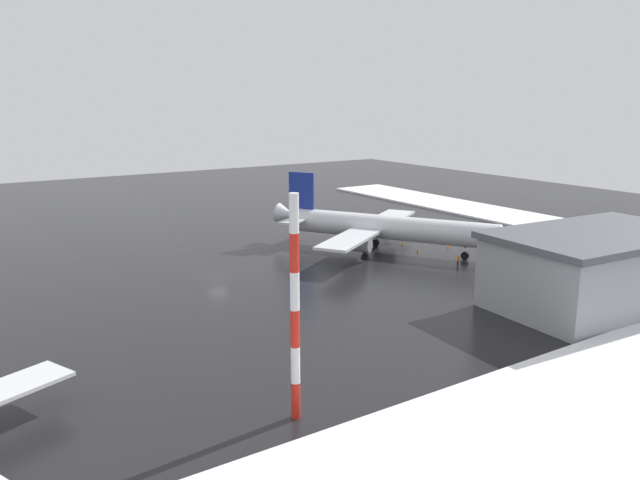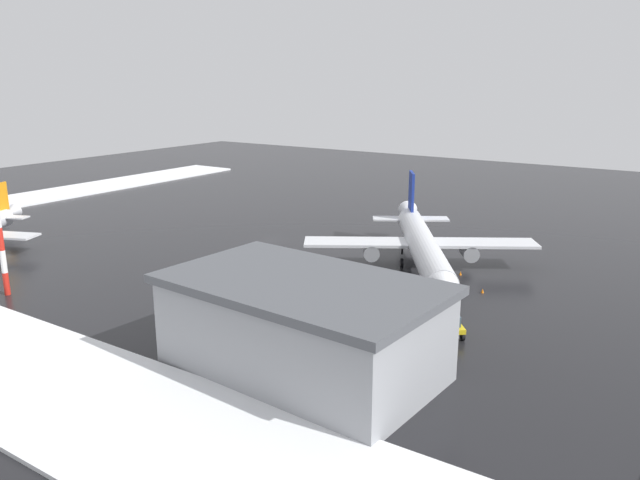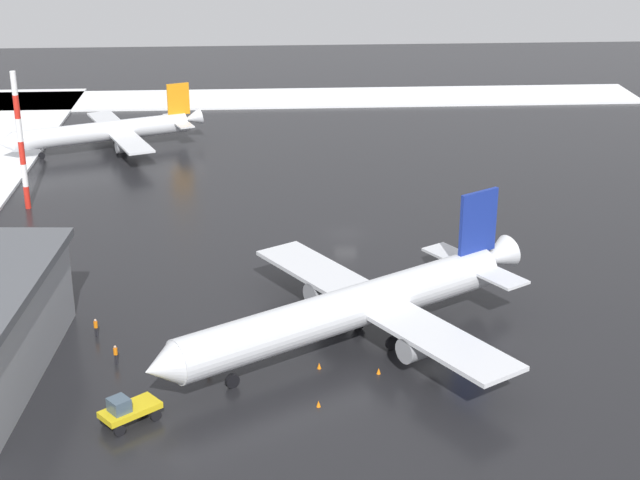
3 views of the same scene
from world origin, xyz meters
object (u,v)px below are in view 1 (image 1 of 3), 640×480
(airplane_far_rear, at_px, (385,227))
(cargo_hangar, at_px, (596,268))
(traffic_cone_near_nose, at_px, (418,251))
(traffic_cone_wingtip_side, at_px, (403,244))
(ground_crew_near_tug, at_px, (458,260))
(ground_crew_by_nose_gear, at_px, (483,285))
(antenna_mast, at_px, (295,310))
(traffic_cone_mid_line, at_px, (448,246))
(pushback_tug, at_px, (531,258))
(ground_crew_beside_wing, at_px, (496,274))

(airplane_far_rear, distance_m, cargo_hangar, 34.01)
(traffic_cone_near_nose, relative_size, traffic_cone_wingtip_side, 1.00)
(ground_crew_near_tug, xyz_separation_m, traffic_cone_wingtip_side, (2.11, 14.47, -0.70))
(traffic_cone_near_nose, bearing_deg, ground_crew_by_nose_gear, -110.00)
(antenna_mast, bearing_deg, traffic_cone_mid_line, 34.23)
(airplane_far_rear, relative_size, cargo_hangar, 1.36)
(traffic_cone_mid_line, xyz_separation_m, traffic_cone_wingtip_side, (-5.01, 5.40, 0.00))
(cargo_hangar, relative_size, traffic_cone_wingtip_side, 47.17)
(airplane_far_rear, bearing_deg, pushback_tug, 0.38)
(cargo_hangar, distance_m, traffic_cone_near_nose, 30.73)
(pushback_tug, bearing_deg, antenna_mast, -108.69)
(ground_crew_beside_wing, distance_m, ground_crew_near_tug, 8.07)
(pushback_tug, height_order, traffic_cone_wingtip_side, pushback_tug)
(pushback_tug, distance_m, traffic_cone_mid_line, 14.98)
(ground_crew_by_nose_gear, bearing_deg, ground_crew_beside_wing, -123.17)
(airplane_far_rear, distance_m, ground_crew_by_nose_gear, 23.77)
(antenna_mast, height_order, traffic_cone_wingtip_side, antenna_mast)
(airplane_far_rear, xyz_separation_m, ground_crew_beside_wing, (1.95, -20.85, -2.92))
(airplane_far_rear, height_order, ground_crew_by_nose_gear, airplane_far_rear)
(traffic_cone_mid_line, bearing_deg, cargo_hangar, -102.12)
(ground_crew_beside_wing, distance_m, traffic_cone_mid_line, 18.95)
(pushback_tug, bearing_deg, traffic_cone_near_nose, 168.52)
(traffic_cone_mid_line, relative_size, traffic_cone_wingtip_side, 1.00)
(ground_crew_by_nose_gear, height_order, ground_crew_near_tug, same)
(cargo_hangar, xyz_separation_m, traffic_cone_wingtip_side, (1.44, 35.42, -4.17))
(airplane_far_rear, xyz_separation_m, cargo_hangar, (3.68, -33.80, 0.55))
(pushback_tug, relative_size, ground_crew_beside_wing, 2.90)
(ground_crew_by_nose_gear, xyz_separation_m, cargo_hangar, (7.04, -10.46, 3.47))
(pushback_tug, height_order, antenna_mast, antenna_mast)
(traffic_cone_near_nose, bearing_deg, airplane_far_rear, 139.30)
(traffic_cone_mid_line, distance_m, traffic_cone_wingtip_side, 7.36)
(ground_crew_near_tug, xyz_separation_m, cargo_hangar, (0.67, -20.95, 3.47))
(ground_crew_by_nose_gear, relative_size, ground_crew_beside_wing, 1.00)
(ground_crew_by_nose_gear, height_order, traffic_cone_near_nose, ground_crew_by_nose_gear)
(ground_crew_by_nose_gear, xyz_separation_m, traffic_cone_near_nose, (7.27, 19.98, -0.70))
(ground_crew_by_nose_gear, height_order, ground_crew_beside_wing, same)
(traffic_cone_near_nose, bearing_deg, traffic_cone_mid_line, -3.81)
(airplane_far_rear, xyz_separation_m, traffic_cone_near_nose, (3.91, -3.36, -3.61))
(ground_crew_near_tug, bearing_deg, airplane_far_rear, 126.50)
(ground_crew_by_nose_gear, xyz_separation_m, traffic_cone_wingtip_side, (8.48, 24.97, -0.70))
(traffic_cone_mid_line, height_order, traffic_cone_wingtip_side, same)
(ground_crew_by_nose_gear, bearing_deg, cargo_hangar, 155.62)
(ground_crew_by_nose_gear, distance_m, ground_crew_beside_wing, 5.87)
(traffic_cone_wingtip_side, bearing_deg, ground_crew_near_tug, -98.30)
(ground_crew_by_nose_gear, relative_size, traffic_cone_near_nose, 3.11)
(airplane_far_rear, height_order, pushback_tug, airplane_far_rear)
(ground_crew_beside_wing, height_order, traffic_cone_wingtip_side, ground_crew_beside_wing)
(traffic_cone_mid_line, bearing_deg, pushback_tug, -83.65)
(antenna_mast, relative_size, cargo_hangar, 0.66)
(antenna_mast, bearing_deg, ground_crew_beside_wing, 21.73)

